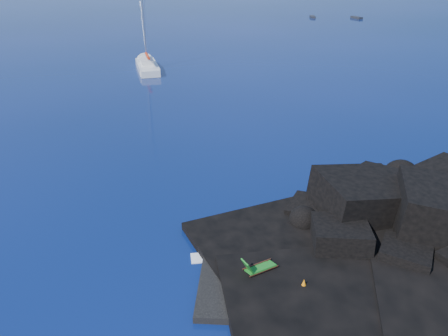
% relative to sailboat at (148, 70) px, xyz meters
% --- Properties ---
extents(ground, '(400.00, 400.00, 0.00)m').
position_rel_sailboat_xyz_m(ground, '(8.01, -49.68, 0.00)').
color(ground, '#04143B').
rests_on(ground, ground).
extents(headland, '(24.00, 24.00, 3.60)m').
position_rel_sailboat_xyz_m(headland, '(21.01, -46.68, 0.00)').
color(headland, black).
rests_on(headland, ground).
extents(beach, '(9.08, 6.86, 0.70)m').
position_rel_sailboat_xyz_m(beach, '(12.51, -49.18, 0.00)').
color(beach, black).
rests_on(beach, ground).
extents(surf_foam, '(10.00, 8.00, 0.06)m').
position_rel_sailboat_xyz_m(surf_foam, '(13.01, -44.68, 0.00)').
color(surf_foam, white).
rests_on(surf_foam, ground).
extents(sailboat, '(5.71, 14.05, 14.41)m').
position_rel_sailboat_xyz_m(sailboat, '(0.00, 0.00, 0.00)').
color(sailboat, silver).
rests_on(sailboat, ground).
extents(deck_chair, '(1.93, 1.51, 1.22)m').
position_rel_sailboat_xyz_m(deck_chair, '(11.33, -48.81, 0.96)').
color(deck_chair, '#19721E').
rests_on(deck_chair, beach).
extents(towel, '(1.71, 0.89, 0.04)m').
position_rel_sailboat_xyz_m(towel, '(13.19, -48.99, 0.37)').
color(towel, white).
rests_on(towel, beach).
extents(sunbather, '(1.61, 0.53, 0.23)m').
position_rel_sailboat_xyz_m(sunbather, '(13.19, -48.99, 0.51)').
color(sunbather, tan).
rests_on(sunbather, towel).
extents(marker_cone, '(0.45, 0.45, 0.62)m').
position_rel_sailboat_xyz_m(marker_cone, '(13.27, -50.09, 0.66)').
color(marker_cone, orange).
rests_on(marker_cone, beach).
extents(distant_boat_a, '(1.62, 4.24, 0.55)m').
position_rel_sailboat_xyz_m(distant_boat_a, '(40.83, 68.30, 0.00)').
color(distant_boat_a, black).
rests_on(distant_boat_a, ground).
extents(distant_boat_b, '(2.56, 4.52, 0.58)m').
position_rel_sailboat_xyz_m(distant_boat_b, '(53.15, 65.53, 0.00)').
color(distant_boat_b, black).
rests_on(distant_boat_b, ground).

